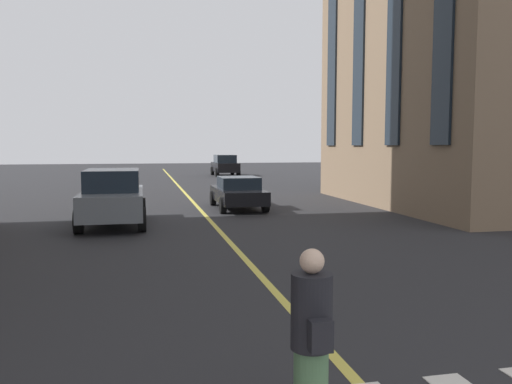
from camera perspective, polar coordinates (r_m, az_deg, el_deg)
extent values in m
cube|color=#D8C64C|center=(21.26, -6.08, -2.09)|extent=(80.00, 0.16, 0.01)
cube|color=black|center=(21.86, -2.03, -0.31)|extent=(4.40, 1.80, 0.55)
cube|color=#19232D|center=(21.60, -1.93, 1.02)|extent=(1.85, 1.58, 0.50)
cylinder|color=black|center=(23.18, -4.78, -0.70)|extent=(0.64, 0.22, 0.64)
cylinder|color=black|center=(23.47, -0.60, -0.61)|extent=(0.64, 0.22, 0.64)
cylinder|color=black|center=(20.32, -3.69, -1.51)|extent=(0.64, 0.22, 0.64)
cylinder|color=black|center=(20.65, 1.05, -1.39)|extent=(0.64, 0.22, 0.64)
cube|color=slate|center=(17.88, -15.54, -1.10)|extent=(4.70, 1.95, 0.80)
cube|color=#19232D|center=(17.82, -15.60, 1.30)|extent=(2.59, 1.72, 0.70)
cylinder|color=black|center=(16.36, -12.52, -3.01)|extent=(0.76, 0.27, 0.76)
cylinder|color=black|center=(16.47, -19.06, -3.11)|extent=(0.76, 0.27, 0.76)
cylinder|color=black|center=(19.44, -12.51, -1.74)|extent=(0.76, 0.27, 0.76)
cylinder|color=black|center=(19.53, -18.02, -1.83)|extent=(0.76, 0.27, 0.76)
cube|color=black|center=(46.32, -3.46, 2.77)|extent=(4.70, 1.95, 0.80)
cube|color=#19232D|center=(46.30, -3.46, 3.69)|extent=(2.58, 1.72, 0.70)
cylinder|color=black|center=(47.74, -4.85, 2.35)|extent=(0.76, 0.27, 0.76)
cylinder|color=black|center=(48.02, -2.64, 2.37)|extent=(0.76, 0.27, 0.76)
cylinder|color=black|center=(44.67, -4.33, 2.16)|extent=(0.76, 0.27, 0.76)
cylinder|color=black|center=(44.97, -1.97, 2.19)|extent=(0.76, 0.27, 0.76)
cylinder|color=black|center=(4.80, 6.17, -12.98)|extent=(0.38, 0.38, 0.69)
sphere|color=beige|center=(4.68, 6.22, -7.61)|extent=(0.23, 0.23, 0.23)
cube|color=black|center=(4.63, 7.17, -15.53)|extent=(0.12, 0.20, 0.28)
cube|color=#19232D|center=(28.58, 8.51, 19.92)|extent=(1.10, 0.10, 14.61)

